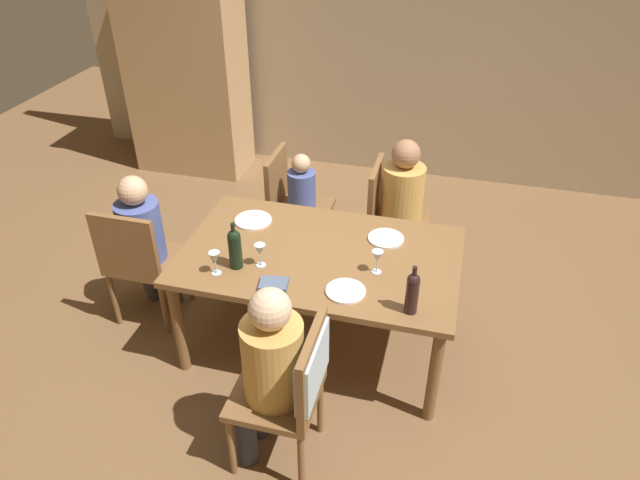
{
  "coord_description": "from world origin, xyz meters",
  "views": [
    {
      "loc": [
        0.74,
        -2.81,
        2.79
      ],
      "look_at": [
        0.0,
        0.0,
        0.83
      ],
      "focal_mm": 32.47,
      "sensor_mm": 36.0,
      "label": 1
    }
  ],
  "objects_px": {
    "wine_glass_near_right": "(215,258)",
    "dinner_plate_host": "(386,238)",
    "chair_far_right": "(389,213)",
    "chair_near": "(298,381)",
    "dinner_plate_guest_right": "(346,291)",
    "wine_glass_centre": "(260,251)",
    "person_man_guest": "(269,366)",
    "person_man_bearded": "(144,236)",
    "wine_bottle_tall_green": "(235,248)",
    "armoire_cabinet": "(185,62)",
    "chair_left_end": "(138,258)",
    "chair_far_left": "(291,200)",
    "person_child_small": "(305,199)",
    "wine_bottle_dark_red": "(412,292)",
    "dining_table": "(320,264)",
    "dinner_plate_guest_left": "(253,220)",
    "person_woman_host": "(405,201)",
    "handbag": "(345,253)",
    "wine_glass_near_left": "(377,257)"
  },
  "relations": [
    {
      "from": "person_man_bearded",
      "to": "wine_bottle_tall_green",
      "type": "height_order",
      "value": "person_man_bearded"
    },
    {
      "from": "dinner_plate_host",
      "to": "dinner_plate_guest_right",
      "type": "bearing_deg",
      "value": -102.76
    },
    {
      "from": "wine_bottle_dark_red",
      "to": "wine_glass_centre",
      "type": "height_order",
      "value": "wine_bottle_dark_red"
    },
    {
      "from": "chair_left_end",
      "to": "person_woman_host",
      "type": "distance_m",
      "value": 1.93
    },
    {
      "from": "wine_bottle_tall_green",
      "to": "dinner_plate_host",
      "type": "distance_m",
      "value": 0.97
    },
    {
      "from": "chair_near",
      "to": "person_child_small",
      "type": "xyz_separation_m",
      "value": [
        -0.48,
        1.82,
        -0.03
      ]
    },
    {
      "from": "chair_left_end",
      "to": "chair_far_left",
      "type": "height_order",
      "value": "same"
    },
    {
      "from": "dining_table",
      "to": "person_man_bearded",
      "type": "relative_size",
      "value": 1.56
    },
    {
      "from": "chair_far_left",
      "to": "wine_bottle_dark_red",
      "type": "xyz_separation_m",
      "value": [
        1.08,
        -1.31,
        0.33
      ]
    },
    {
      "from": "dining_table",
      "to": "chair_far_left",
      "type": "relative_size",
      "value": 1.86
    },
    {
      "from": "chair_far_right",
      "to": "dinner_plate_host",
      "type": "bearing_deg",
      "value": 6.18
    },
    {
      "from": "armoire_cabinet",
      "to": "dinner_plate_host",
      "type": "distance_m",
      "value": 3.1
    },
    {
      "from": "chair_left_end",
      "to": "dinner_plate_host",
      "type": "xyz_separation_m",
      "value": [
        1.6,
        0.35,
        0.21
      ]
    },
    {
      "from": "wine_bottle_tall_green",
      "to": "dinner_plate_host",
      "type": "xyz_separation_m",
      "value": [
        0.82,
        0.51,
        -0.13
      ]
    },
    {
      "from": "armoire_cabinet",
      "to": "chair_far_right",
      "type": "relative_size",
      "value": 2.37
    },
    {
      "from": "chair_far_left",
      "to": "wine_glass_centre",
      "type": "height_order",
      "value": "chair_far_left"
    },
    {
      "from": "wine_glass_centre",
      "to": "dinner_plate_guest_right",
      "type": "bearing_deg",
      "value": -12.29
    },
    {
      "from": "chair_left_end",
      "to": "chair_far_left",
      "type": "bearing_deg",
      "value": 52.52
    },
    {
      "from": "chair_far_right",
      "to": "chair_near",
      "type": "height_order",
      "value": "same"
    },
    {
      "from": "armoire_cabinet",
      "to": "chair_far_left",
      "type": "xyz_separation_m",
      "value": [
        1.48,
        -1.37,
        -0.56
      ]
    },
    {
      "from": "wine_bottle_tall_green",
      "to": "wine_glass_centre",
      "type": "distance_m",
      "value": 0.15
    },
    {
      "from": "dinner_plate_guest_right",
      "to": "chair_near",
      "type": "bearing_deg",
      "value": -100.86
    },
    {
      "from": "armoire_cabinet",
      "to": "wine_bottle_dark_red",
      "type": "xyz_separation_m",
      "value": [
        2.56,
        -2.68,
        -0.23
      ]
    },
    {
      "from": "person_man_guest",
      "to": "dinner_plate_guest_left",
      "type": "height_order",
      "value": "person_man_guest"
    },
    {
      "from": "chair_left_end",
      "to": "dinner_plate_guest_right",
      "type": "distance_m",
      "value": 1.5
    },
    {
      "from": "wine_bottle_tall_green",
      "to": "handbag",
      "type": "relative_size",
      "value": 1.09
    },
    {
      "from": "chair_far_left",
      "to": "dining_table",
      "type": "bearing_deg",
      "value": 27.46
    },
    {
      "from": "wine_glass_near_right",
      "to": "chair_left_end",
      "type": "bearing_deg",
      "value": 159.45
    },
    {
      "from": "armoire_cabinet",
      "to": "person_man_bearded",
      "type": "bearing_deg",
      "value": -72.27
    },
    {
      "from": "dinner_plate_host",
      "to": "handbag",
      "type": "xyz_separation_m",
      "value": [
        -0.4,
        0.65,
        -0.63
      ]
    },
    {
      "from": "chair_left_end",
      "to": "wine_glass_near_left",
      "type": "xyz_separation_m",
      "value": [
        1.6,
        -0.01,
        0.31
      ]
    },
    {
      "from": "wine_bottle_tall_green",
      "to": "person_woman_host",
      "type": "bearing_deg",
      "value": 53.6
    },
    {
      "from": "dining_table",
      "to": "dinner_plate_guest_right",
      "type": "bearing_deg",
      "value": -54.32
    },
    {
      "from": "chair_far_left",
      "to": "chair_near",
      "type": "bearing_deg",
      "value": 18.16
    },
    {
      "from": "chair_left_end",
      "to": "person_child_small",
      "type": "height_order",
      "value": "person_child_small"
    },
    {
      "from": "wine_bottle_tall_green",
      "to": "wine_glass_centre",
      "type": "bearing_deg",
      "value": 19.14
    },
    {
      "from": "wine_glass_near_right",
      "to": "person_man_guest",
      "type": "bearing_deg",
      "value": -47.55
    },
    {
      "from": "chair_far_left",
      "to": "chair_far_right",
      "type": "bearing_deg",
      "value": 90.0
    },
    {
      "from": "wine_bottle_tall_green",
      "to": "dining_table",
      "type": "bearing_deg",
      "value": 29.75
    },
    {
      "from": "chair_far_left",
      "to": "wine_bottle_dark_red",
      "type": "relative_size",
      "value": 3.09
    },
    {
      "from": "wine_glass_near_right",
      "to": "dinner_plate_host",
      "type": "height_order",
      "value": "wine_glass_near_right"
    },
    {
      "from": "armoire_cabinet",
      "to": "dinner_plate_host",
      "type": "bearing_deg",
      "value": -41.01
    },
    {
      "from": "wine_bottle_dark_red",
      "to": "handbag",
      "type": "relative_size",
      "value": 1.06
    },
    {
      "from": "wine_bottle_dark_red",
      "to": "handbag",
      "type": "xyz_separation_m",
      "value": [
        -0.64,
        1.31,
        -0.76
      ]
    },
    {
      "from": "person_man_guest",
      "to": "wine_glass_centre",
      "type": "distance_m",
      "value": 0.78
    },
    {
      "from": "chair_near",
      "to": "dinner_plate_guest_left",
      "type": "bearing_deg",
      "value": 29.44
    },
    {
      "from": "chair_far_left",
      "to": "person_woman_host",
      "type": "height_order",
      "value": "person_woman_host"
    },
    {
      "from": "wine_bottle_dark_red",
      "to": "dinner_plate_host",
      "type": "bearing_deg",
      "value": 110.1
    },
    {
      "from": "person_child_small",
      "to": "wine_bottle_tall_green",
      "type": "relative_size",
      "value": 3.07
    },
    {
      "from": "wine_glass_centre",
      "to": "dinner_plate_host",
      "type": "xyz_separation_m",
      "value": [
        0.68,
        0.47,
        -0.1
      ]
    }
  ]
}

